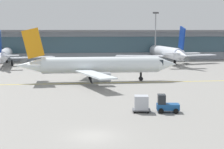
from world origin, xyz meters
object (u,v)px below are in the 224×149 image
Objects in this scene: taxiing_regional_jet at (99,65)px; baggage_tug at (166,105)px; gate_airplane_1 at (5,55)px; apron_light_mast_2 at (155,35)px; gate_airplane_2 at (166,53)px; cargo_dolly_lead at (141,103)px.

taxiing_regional_jet reaches higher than baggage_tug.
baggage_tug is (28.79, -60.44, -1.99)m from gate_airplane_1.
apron_light_mast_2 is (43.71, 7.92, 5.32)m from gate_airplane_1.
apron_light_mast_2 is (-1.29, 7.91, 5.02)m from gate_airplane_2.
baggage_tug is at bearing -102.31° from apron_light_mast_2.
cargo_dolly_lead is at bearing 180.00° from baggage_tug.
gate_airplane_1 is 12.48× the size of cargo_dolly_lead.
cargo_dolly_lead is (25.96, -59.99, -1.83)m from gate_airplane_1.
gate_airplane_1 is at bearing -169.73° from apron_light_mast_2.
gate_airplane_1 is 44.74m from apron_light_mast_2.
gate_airplane_2 is 40.55m from taxiing_regional_jet.
gate_airplane_2 is 62.63m from baggage_tug.
apron_light_mast_2 reaches higher than cargo_dolly_lead.
apron_light_mast_2 is (17.75, 67.91, 7.15)m from cargo_dolly_lead.
gate_airplane_1 is at bearing 122.38° from cargo_dolly_lead.
apron_light_mast_2 is at bearing -85.33° from gate_airplane_1.
cargo_dolly_lead is at bearing -84.13° from taxiing_regional_jet.
apron_light_mast_2 is (20.68, 42.00, 5.20)m from taxiing_regional_jet.
gate_airplane_2 reaches higher than cargo_dolly_lead.
baggage_tug is (5.76, -26.36, -2.11)m from taxiing_regional_jet.
taxiing_regional_jet is 47.10m from apron_light_mast_2.
gate_airplane_2 is 13.75× the size of cargo_dolly_lead.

